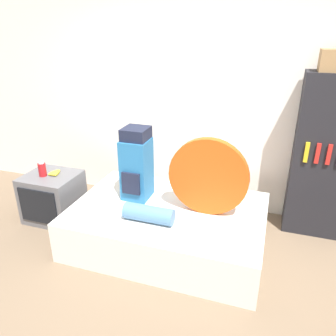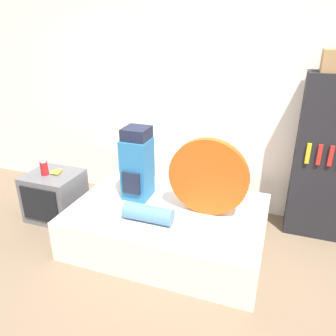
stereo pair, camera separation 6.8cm
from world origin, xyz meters
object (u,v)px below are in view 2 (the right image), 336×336
object	(u,v)px
backpack	(137,164)
tent_bag	(208,177)
sleeping_roll	(148,214)
canister	(44,168)
television	(55,196)
bookshelf	(327,159)

from	to	relation	value
backpack	tent_bag	bearing A→B (deg)	-6.57
sleeping_roll	canister	bearing A→B (deg)	167.61
television	canister	size ratio (longest dim) A/B	3.52
tent_bag	backpack	bearing A→B (deg)	173.43
backpack	tent_bag	xyz separation A→B (m)	(0.80, -0.09, 0.01)
television	canister	xyz separation A→B (m)	(-0.06, -0.04, 0.37)
backpack	bookshelf	bearing A→B (deg)	18.85
tent_bag	canister	size ratio (longest dim) A/B	4.55
sleeping_roll	bookshelf	xyz separation A→B (m)	(1.60, 1.09, 0.37)
tent_bag	sleeping_roll	world-z (taller)	tent_bag
television	tent_bag	bearing A→B (deg)	-0.32
tent_bag	television	distance (m)	1.95
backpack	canister	size ratio (longest dim) A/B	4.54
tent_bag	sleeping_roll	bearing A→B (deg)	-145.11
tent_bag	sleeping_roll	size ratio (longest dim) A/B	1.60
backpack	bookshelf	world-z (taller)	bookshelf
television	bookshelf	bearing A→B (deg)	13.78
backpack	tent_bag	world-z (taller)	tent_bag
tent_bag	bookshelf	distance (m)	1.33
sleeping_roll	bookshelf	world-z (taller)	bookshelf
television	backpack	bearing A→B (deg)	4.31
bookshelf	tent_bag	bearing A→B (deg)	-146.13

